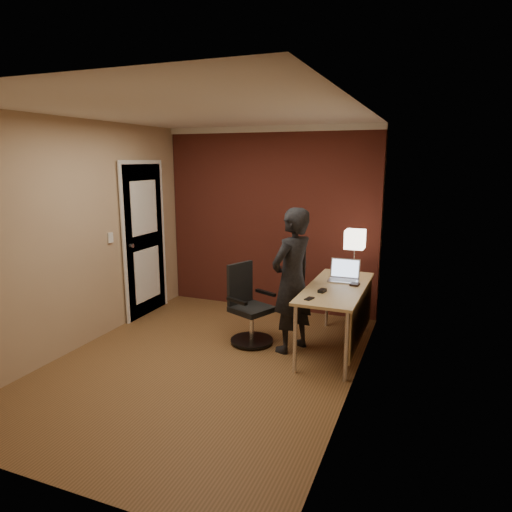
% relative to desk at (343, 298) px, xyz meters
% --- Properties ---
extents(room, '(4.00, 4.00, 4.00)m').
position_rel_desk_xyz_m(room, '(-1.53, 0.73, 0.77)').
color(room, brown).
rests_on(room, ground).
extents(desk, '(0.60, 1.50, 0.73)m').
position_rel_desk_xyz_m(desk, '(0.00, 0.00, 0.00)').
color(desk, tan).
rests_on(desk, ground).
extents(desk_lamp, '(0.22, 0.22, 0.54)m').
position_rel_desk_xyz_m(desk_lamp, '(0.01, 0.59, 0.55)').
color(desk_lamp, silver).
rests_on(desk_lamp, desk).
extents(laptop, '(0.34, 0.27, 0.23)m').
position_rel_desk_xyz_m(laptop, '(-0.05, 0.29, 0.19)').
color(laptop, silver).
rests_on(laptop, desk).
extents(mouse, '(0.08, 0.11, 0.03)m').
position_rel_desk_xyz_m(mouse, '(-0.16, -0.28, 0.14)').
color(mouse, black).
rests_on(mouse, desk).
extents(phone, '(0.08, 0.13, 0.01)m').
position_rel_desk_xyz_m(phone, '(-0.23, -0.56, 0.13)').
color(phone, black).
rests_on(phone, desk).
extents(wallet, '(0.10, 0.12, 0.02)m').
position_rel_desk_xyz_m(wallet, '(0.10, 0.11, 0.14)').
color(wallet, black).
rests_on(wallet, desk).
extents(office_chair, '(0.53, 0.57, 0.90)m').
position_rel_desk_xyz_m(office_chair, '(-1.05, -0.14, -0.21)').
color(office_chair, black).
rests_on(office_chair, ground).
extents(person, '(0.58, 0.68, 1.58)m').
position_rel_desk_xyz_m(person, '(-0.52, -0.17, 0.19)').
color(person, black).
rests_on(person, ground).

